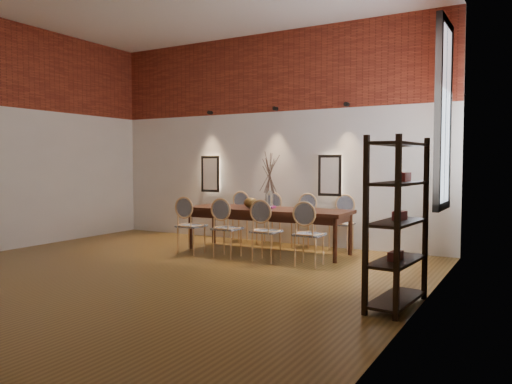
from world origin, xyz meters
The scene contains 26 objects.
floor centered at (0.00, 0.00, -0.01)m, with size 7.00×7.00×0.02m, color brown.
wall_back centered at (0.00, 3.55, 2.00)m, with size 7.00×0.10×4.00m, color silver.
wall_right centered at (3.55, 0.00, 2.00)m, with size 0.10×7.00×4.00m, color silver.
brick_band_back centered at (0.00, 3.48, 3.25)m, with size 7.00×0.02×1.50m, color maroon.
niche_left centered at (-1.30, 3.45, 1.30)m, with size 0.36×0.06×0.66m, color #FFEAC6.
niche_right centered at (1.30, 3.45, 1.30)m, with size 0.36×0.06×0.66m, color #FFEAC6.
spot_fixture_left centered at (-1.30, 3.42, 2.55)m, with size 0.08×0.08×0.10m, color black.
spot_fixture_mid centered at (0.20, 3.42, 2.55)m, with size 0.08×0.08×0.10m, color black.
spot_fixture_right centered at (1.60, 3.42, 2.55)m, with size 0.08×0.08×0.10m, color black.
window_glass centered at (3.46, 2.00, 2.15)m, with size 0.02×0.78×2.38m, color silver.
window_frame centered at (3.44, 2.00, 2.15)m, with size 0.08×0.90×2.50m, color black.
window_mullion centered at (3.44, 2.00, 2.15)m, with size 0.06×0.06×2.40m, color black.
dining_table centered at (0.54, 2.48, 0.38)m, with size 2.85×0.92×0.75m, color #37160C.
chair_near_a centered at (-0.51, 1.72, 0.47)m, with size 0.44×0.44×0.94m, color #DCAE72, non-canonical shape.
chair_near_b centered at (0.20, 1.74, 0.47)m, with size 0.44×0.44×0.94m, color #DCAE72, non-canonical shape.
chair_near_c centered at (0.91, 1.75, 0.47)m, with size 0.44×0.44×0.94m, color #DCAE72, non-canonical shape.
chair_near_d centered at (1.62, 1.77, 0.47)m, with size 0.44×0.44×0.94m, color #DCAE72, non-canonical shape.
chair_far_a centered at (-0.55, 3.19, 0.47)m, with size 0.44×0.44×0.94m, color #DCAE72, non-canonical shape.
chair_far_b centered at (0.16, 3.21, 0.47)m, with size 0.44×0.44×0.94m, color #DCAE72, non-canonical shape.
chair_far_c centered at (0.88, 3.23, 0.47)m, with size 0.44×0.44×0.94m, color #DCAE72, non-canonical shape.
chair_far_d centered at (1.59, 3.25, 0.47)m, with size 0.44×0.44×0.94m, color #DCAE72, non-canonical shape.
vase centered at (0.58, 2.48, 0.90)m, with size 0.14×0.14×0.30m, color silver.
dried_branches centered at (0.58, 2.48, 1.35)m, with size 0.50×0.50×0.70m, color brown, non-canonical shape.
bowl centered at (0.24, 2.43, 0.84)m, with size 0.24×0.24×0.18m, color brown.
book centered at (0.48, 2.57, 0.77)m, with size 0.26×0.18×0.03m, color #991D6C.
shelving_rack centered at (3.28, 0.27, 0.90)m, with size 0.38×1.00×1.80m, color black, non-canonical shape.
Camera 1 is at (4.57, -4.99, 1.52)m, focal length 35.00 mm.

